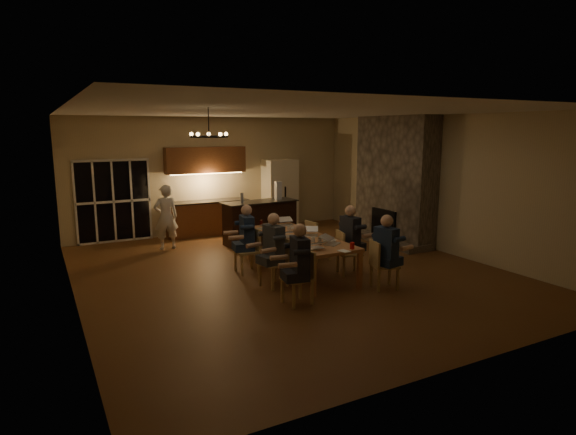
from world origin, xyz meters
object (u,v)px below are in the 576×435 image
Objects in this scene: chair_right_far at (318,240)px; mug_mid at (289,228)px; person_left_mid at (274,250)px; bar_blender at (278,190)px; redcup_near at (352,246)px; plate_far at (297,228)px; person_right_near at (386,253)px; plate_near at (330,240)px; can_cola at (261,223)px; laptop_b at (332,238)px; chair_left_far at (247,251)px; bar_bottle at (242,198)px; chair_left_near at (297,278)px; laptop_c at (288,231)px; plate_left at (306,247)px; redcup_mid at (268,232)px; redcup_far at (274,221)px; chair_right_near at (385,265)px; mug_front at (313,239)px; mug_back at (264,228)px; refrigerator at (280,194)px; can_right at (310,229)px; person_right_mid at (350,239)px; can_silver at (320,242)px; laptop_e at (265,224)px; chair_right_mid at (349,253)px; person_left_far at (247,238)px; person_left_near at (300,265)px; laptop_a at (314,242)px; laptop_d at (310,230)px; chandelier at (209,137)px; standing_person at (166,217)px.

chair_right_far is 0.83m from mug_mid.
person_left_mid is 2.94× the size of bar_blender.
redcup_near is 2.08m from plate_far.
person_right_near reaches higher than plate_near.
laptop_b is at bearing -79.29° from can_cola.
can_cola is (0.72, 0.85, 0.37)m from chair_left_far.
bar_bottle is at bearing -177.37° from bar_blender.
laptop_c reaches higher than chair_left_near.
plate_left is at bearing -93.73° from can_cola.
redcup_mid is (-0.58, -0.15, 0.01)m from mug_mid.
person_left_mid reaches higher than redcup_far.
mug_mid reaches higher than plate_far.
chair_right_near is 3.21× the size of plate_far.
mug_mid is (1.00, 2.14, 0.36)m from chair_left_near.
redcup_near reaches higher than mug_front.
refrigerator is at bearing 58.38° from mug_back.
plate_far is at bearing 95.65° from can_right.
chair_left_near is at bearing -103.36° from can_cola.
person_right_mid reaches higher than can_cola.
person_right_mid is 0.92m from mug_front.
can_silver is at bearing -111.49° from can_right.
redcup_near is 1.62m from can_right.
person_right_near reaches higher than bar_bottle.
laptop_e is at bearing -90.69° from laptop_c.
chair_left_near is at bearing -101.91° from redcup_mid.
plate_far is at bearing 33.56° from chair_right_mid.
redcup_far is at bearing 139.02° from person_left_far.
chair_left_near is 4.38m from bar_bottle.
bar_blender is (1.83, 4.41, 0.62)m from person_left_near.
laptop_b is 1.04m from laptop_c.
bar_blender is (-0.81, -1.50, 0.31)m from refrigerator.
mug_back is 0.42× the size of bar_bottle.
person_left_mid is at bearing -146.43° from can_right.
mug_mid is 0.39× the size of plate_near.
laptop_a is at bearing 87.94° from laptop_e.
chair_left_near is at bearing 75.17° from person_right_near.
refrigerator is at bearing -112.76° from laptop_a.
bar_bottle is at bearing 96.25° from redcup_near.
person_right_mid is at bearing -34.07° from redcup_mid.
laptop_e is at bearing 132.58° from mug_mid.
person_left_mid is 1.68m from laptop_e.
redcup_near is (0.12, -1.28, -0.05)m from laptop_d.
bar_blender reaches higher than can_right.
chair_right_near is 0.64× the size of person_right_mid.
person_right_mid is 2.08m from redcup_far.
person_left_mid is at bearing 11.80° from chandelier.
laptop_d is 3.20× the size of mug_front.
can_right is at bearing 23.55° from chandelier.
person_left_near is at bearing 135.54° from chair_right_mid.
refrigerator is 3.77m from standing_person.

